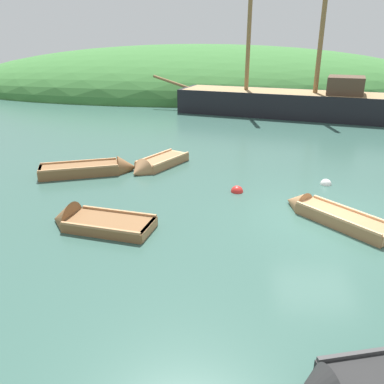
% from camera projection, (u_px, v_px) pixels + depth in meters
% --- Properties ---
extents(ground_plane, '(120.00, 120.00, 0.00)m').
position_uv_depth(ground_plane, '(322.00, 220.00, 11.71)').
color(ground_plane, '#33564C').
extents(shore_hill, '(50.68, 24.98, 8.82)m').
position_uv_depth(shore_hill, '(200.00, 88.00, 41.85)').
color(shore_hill, '#387033').
rests_on(shore_hill, ground).
extents(sailing_ship, '(16.60, 7.46, 10.66)m').
position_uv_depth(sailing_ship, '(284.00, 107.00, 27.18)').
color(sailing_ship, black).
rests_on(sailing_ship, ground).
extents(rowboat_outer_right, '(3.88, 2.19, 1.01)m').
position_uv_depth(rowboat_outer_right, '(94.00, 170.00, 15.66)').
color(rowboat_outer_right, brown).
rests_on(rowboat_outer_right, ground).
extents(rowboat_outer_left, '(2.39, 3.11, 0.95)m').
position_uv_depth(rowboat_outer_left, '(156.00, 165.00, 16.34)').
color(rowboat_outer_left, '#9E7047').
rests_on(rowboat_outer_left, ground).
extents(rowboat_near_dock, '(3.21, 1.81, 1.17)m').
position_uv_depth(rowboat_near_dock, '(91.00, 224.00, 11.31)').
color(rowboat_near_dock, brown).
rests_on(rowboat_near_dock, ground).
extents(rowboat_far, '(2.93, 3.20, 0.87)m').
position_uv_depth(rowboat_far, '(329.00, 216.00, 11.74)').
color(rowboat_far, '#9E7047').
rests_on(rowboat_far, ground).
extents(buoy_white, '(0.41, 0.41, 0.41)m').
position_uv_depth(buoy_white, '(326.00, 184.00, 14.55)').
color(buoy_white, white).
rests_on(buoy_white, ground).
extents(buoy_red, '(0.44, 0.44, 0.44)m').
position_uv_depth(buoy_red, '(237.00, 192.00, 13.85)').
color(buoy_red, red).
rests_on(buoy_red, ground).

